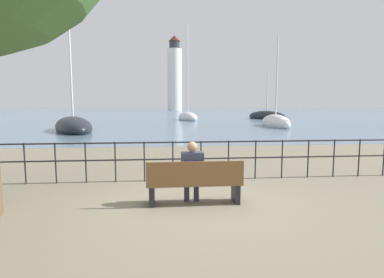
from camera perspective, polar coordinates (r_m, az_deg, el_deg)
The scene contains 10 objects.
ground_plane at distance 6.21m, azimuth 0.45°, elevation -12.15°, with size 1000.00×1000.00×0.00m, color #7A705B.
harbor_water at distance 164.35m, azimuth -5.32°, elevation 5.70°, with size 600.00×300.00×0.01m.
park_bench at distance 6.02m, azimuth 0.52°, elevation -8.40°, with size 1.90×0.45×0.90m.
seated_person_left at distance 6.03m, azimuth 0.03°, elevation -5.87°, with size 0.44×0.35×1.27m.
promenade_railing at distance 7.86m, azimuth -0.97°, elevation -2.96°, with size 12.62×0.04×1.05m.
sailboat_1 at distance 24.70m, azimuth -21.68°, elevation 2.18°, with size 5.28×8.05×8.80m.
sailboat_2 at distance 40.14m, azimuth -0.83°, elevation 4.16°, with size 3.13×6.41×13.11m.
sailboat_4 at distance 45.03m, azimuth 13.99°, elevation 4.17°, with size 4.81×7.81×7.61m.
sailboat_5 at distance 28.95m, azimuth 15.60°, elevation 2.99°, with size 1.96×6.44×8.68m.
harbor_lighthouse at distance 124.33m, azimuth -3.32°, elevation 11.91°, with size 5.89×5.89×29.90m.
Camera 1 is at (-0.61, -5.85, 1.98)m, focal length 28.00 mm.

